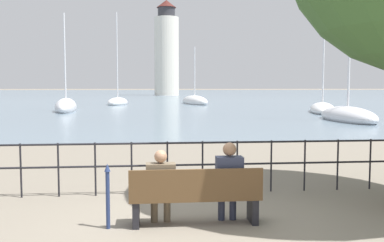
% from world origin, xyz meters
% --- Properties ---
extents(ground_plane, '(1000.00, 1000.00, 0.00)m').
position_xyz_m(ground_plane, '(0.00, 0.00, 0.00)').
color(ground_plane, gray).
extents(harbor_water, '(600.00, 300.00, 0.01)m').
position_xyz_m(harbor_water, '(0.00, 159.70, 0.00)').
color(harbor_water, slate).
rests_on(harbor_water, ground_plane).
extents(park_bench, '(2.02, 0.45, 0.90)m').
position_xyz_m(park_bench, '(0.00, -0.07, 0.44)').
color(park_bench, brown).
rests_on(park_bench, ground_plane).
extents(seated_person_left, '(0.45, 0.35, 1.17)m').
position_xyz_m(seated_person_left, '(-0.53, 0.02, 0.65)').
color(seated_person_left, brown).
rests_on(seated_person_left, ground_plane).
extents(seated_person_right, '(0.41, 0.35, 1.27)m').
position_xyz_m(seated_person_right, '(0.53, 0.01, 0.70)').
color(seated_person_right, '#2D3347').
rests_on(seated_person_right, ground_plane).
extents(promenade_railing, '(13.39, 0.04, 1.05)m').
position_xyz_m(promenade_railing, '(-0.00, 1.91, 0.69)').
color(promenade_railing, black).
rests_on(promenade_railing, ground_plane).
extents(closed_umbrella, '(0.09, 0.09, 0.99)m').
position_xyz_m(closed_umbrella, '(-1.33, -0.10, 0.55)').
color(closed_umbrella, navy).
rests_on(closed_umbrella, ground_plane).
extents(sailboat_0, '(2.33, 6.65, 11.01)m').
position_xyz_m(sailboat_0, '(11.68, 19.20, 0.32)').
color(sailboat_0, silver).
rests_on(sailboat_0, ground_plane).
extents(sailboat_1, '(2.99, 5.57, 11.37)m').
position_xyz_m(sailboat_1, '(-4.52, 45.53, 0.33)').
color(sailboat_1, white).
rests_on(sailboat_1, ground_plane).
extents(sailboat_2, '(4.98, 8.97, 7.90)m').
position_xyz_m(sailboat_2, '(13.97, 28.66, 0.26)').
color(sailboat_2, white).
rests_on(sailboat_2, ground_plane).
extents(sailboat_3, '(3.68, 7.89, 7.56)m').
position_xyz_m(sailboat_3, '(4.87, 46.41, 0.33)').
color(sailboat_3, white).
rests_on(sailboat_3, ground_plane).
extents(sailboat_5, '(2.70, 8.22, 9.10)m').
position_xyz_m(sailboat_5, '(-8.11, 32.39, 0.36)').
color(sailboat_5, silver).
rests_on(sailboat_5, ground_plane).
extents(harbor_lighthouse, '(6.22, 6.22, 24.05)m').
position_xyz_m(harbor_lighthouse, '(3.69, 103.46, 11.19)').
color(harbor_lighthouse, silver).
rests_on(harbor_lighthouse, ground_plane).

